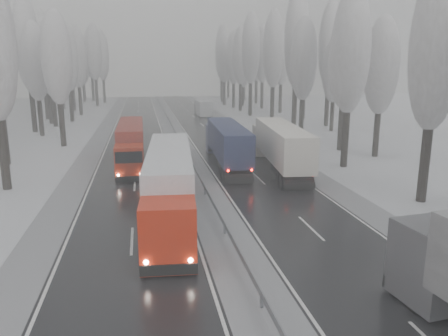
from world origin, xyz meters
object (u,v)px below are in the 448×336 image
object	(u,v)px
truck_cream_box	(279,144)
box_truck_distant	(203,108)
truck_red_white	(170,181)
truck_blue_box	(226,141)
truck_red_red	(131,141)

from	to	relation	value
truck_cream_box	box_truck_distant	bearing A→B (deg)	96.43
truck_red_white	truck_blue_box	bearing A→B (deg)	70.40
truck_blue_box	box_truck_distant	bearing A→B (deg)	87.80
box_truck_distant	truck_red_red	size ratio (longest dim) A/B	0.53
truck_cream_box	truck_red_red	distance (m)	14.62
truck_blue_box	truck_red_red	distance (m)	9.50
truck_red_white	truck_red_red	xyz separation A→B (m)	(-2.72, 17.13, -0.25)
truck_cream_box	truck_red_white	size ratio (longest dim) A/B	1.00
box_truck_distant	truck_red_red	xyz separation A→B (m)	(-12.87, -41.03, 0.76)
truck_red_white	truck_red_red	bearing A→B (deg)	103.32
truck_red_white	box_truck_distant	bearing A→B (deg)	84.38
truck_cream_box	truck_red_red	xyz separation A→B (m)	(-13.54, 5.51, -0.24)
truck_blue_box	truck_red_white	bearing A→B (deg)	-111.13
truck_cream_box	truck_red_white	distance (m)	15.88
truck_blue_box	box_truck_distant	world-z (taller)	truck_blue_box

